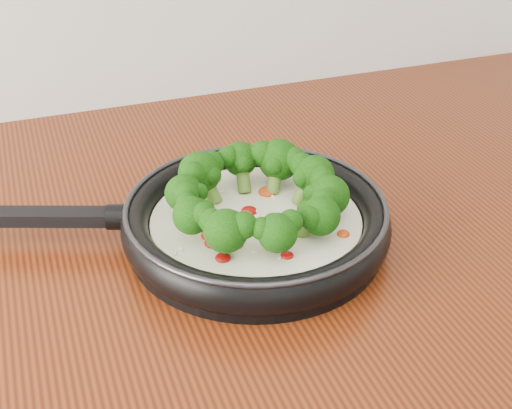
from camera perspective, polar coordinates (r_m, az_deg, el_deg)
name	(u,v)px	position (r m, az deg, el deg)	size (l,w,h in m)	color
skillet	(254,216)	(0.80, -0.16, -0.94)	(0.51, 0.39, 0.09)	black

